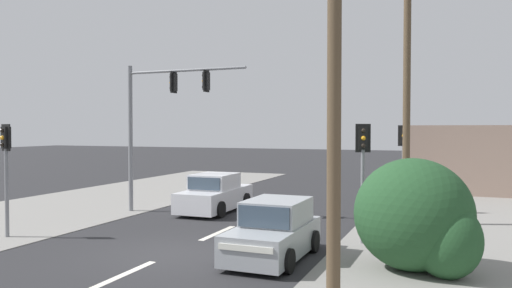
# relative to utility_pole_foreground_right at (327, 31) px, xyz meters

# --- Properties ---
(ground_plane) EXTENTS (140.00, 140.00, 0.00)m
(ground_plane) POSITION_rel_utility_pole_foreground_right_xyz_m (-4.97, 2.65, -5.20)
(ground_plane) COLOR #28282B
(lane_dash_near) EXTENTS (0.20, 2.40, 0.01)m
(lane_dash_near) POSITION_rel_utility_pole_foreground_right_xyz_m (-4.97, 0.65, -5.20)
(lane_dash_near) COLOR silver
(lane_dash_near) RESTS_ON ground
(lane_dash_mid) EXTENTS (0.20, 2.40, 0.01)m
(lane_dash_mid) POSITION_rel_utility_pole_foreground_right_xyz_m (-4.97, 5.65, -5.20)
(lane_dash_mid) COLOR silver
(lane_dash_mid) RESTS_ON ground
(lane_dash_far) EXTENTS (0.20, 2.40, 0.01)m
(lane_dash_far) POSITION_rel_utility_pole_foreground_right_xyz_m (-4.97, 10.65, -5.20)
(lane_dash_far) COLOR silver
(lane_dash_far) RESTS_ON ground
(kerb_left_verge) EXTENTS (8.00, 40.00, 0.02)m
(kerb_left_verge) POSITION_rel_utility_pole_foreground_right_xyz_m (-13.47, 6.65, -5.19)
(kerb_left_verge) COLOR gray
(kerb_left_verge) RESTS_ON ground
(utility_pole_foreground_right) EXTENTS (3.77, 0.65, 9.68)m
(utility_pole_foreground_right) POSITION_rel_utility_pole_foreground_right_xyz_m (0.00, 0.00, 0.00)
(utility_pole_foreground_right) COLOR brown
(utility_pole_foreground_right) RESTS_ON ground
(utility_pole_midground_right) EXTENTS (1.80, 0.26, 10.54)m
(utility_pole_midground_right) POSITION_rel_utility_pole_foreground_right_xyz_m (0.63, 9.42, 0.32)
(utility_pole_midground_right) COLOR brown
(utility_pole_midground_right) RESTS_ON ground
(traffic_signal_mast) EXTENTS (5.29, 0.46, 6.00)m
(traffic_signal_mast) POSITION_rel_utility_pole_foreground_right_xyz_m (-8.91, 8.21, -1.05)
(traffic_signal_mast) COLOR slate
(traffic_signal_mast) RESTS_ON ground
(pedestal_signal_right_kerb) EXTENTS (0.43, 0.31, 3.56)m
(pedestal_signal_right_kerb) POSITION_rel_utility_pole_foreground_right_xyz_m (-0.30, 5.83, -2.78)
(pedestal_signal_right_kerb) COLOR slate
(pedestal_signal_right_kerb) RESTS_ON ground
(pedestal_signal_left_kerb) EXTENTS (0.44, 0.31, 3.56)m
(pedestal_signal_left_kerb) POSITION_rel_utility_pole_foreground_right_xyz_m (-10.82, 2.61, -2.78)
(pedestal_signal_left_kerb) COLOR slate
(pedestal_signal_left_kerb) RESTS_ON ground
(pedestal_signal_far_median) EXTENTS (0.44, 0.29, 3.56)m
(pedestal_signal_far_median) POSITION_rel_utility_pole_foreground_right_xyz_m (0.32, 11.90, -2.78)
(pedestal_signal_far_median) COLOR slate
(pedestal_signal_far_median) RESTS_ON ground
(roadside_bush) EXTENTS (2.95, 2.53, 2.71)m
(roadside_bush) POSITION_rel_utility_pole_foreground_right_xyz_m (1.42, 3.40, -3.92)
(roadside_bush) COLOR #234C28
(roadside_bush) RESTS_ON ground
(sedan_oncoming_mid) EXTENTS (1.93, 4.26, 1.56)m
(sedan_oncoming_mid) POSITION_rel_utility_pole_foreground_right_xyz_m (-6.96, 9.48, -4.50)
(sedan_oncoming_mid) COLOR silver
(sedan_oncoming_mid) RESTS_ON ground
(hatchback_kerbside_parked) EXTENTS (1.82, 3.66, 1.53)m
(hatchback_kerbside_parked) POSITION_rel_utility_pole_foreground_right_xyz_m (-2.19, 3.33, -4.50)
(hatchback_kerbside_parked) COLOR #A3A8AD
(hatchback_kerbside_parked) RESTS_ON ground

